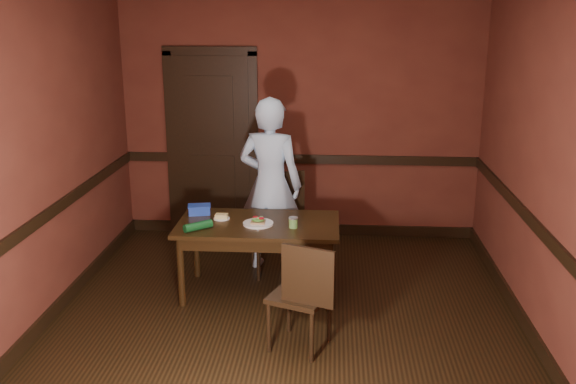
# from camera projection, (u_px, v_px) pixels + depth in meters

# --- Properties ---
(floor) EXTENTS (4.00, 4.50, 0.01)m
(floor) POSITION_uv_depth(u_px,v_px,m) (285.00, 323.00, 5.40)
(floor) COLOR black
(floor) RESTS_ON ground
(wall_back) EXTENTS (4.00, 0.02, 2.70)m
(wall_back) POSITION_uv_depth(u_px,v_px,m) (300.00, 120.00, 7.18)
(wall_back) COLOR #5C271C
(wall_back) RESTS_ON ground
(wall_front) EXTENTS (4.00, 0.02, 2.70)m
(wall_front) POSITION_uv_depth(u_px,v_px,m) (246.00, 288.00, 2.87)
(wall_front) COLOR #5C271C
(wall_front) RESTS_ON ground
(wall_left) EXTENTS (0.02, 4.50, 2.70)m
(wall_left) POSITION_uv_depth(u_px,v_px,m) (38.00, 163.00, 5.16)
(wall_left) COLOR #5C271C
(wall_left) RESTS_ON ground
(wall_right) EXTENTS (0.02, 4.50, 2.70)m
(wall_right) POSITION_uv_depth(u_px,v_px,m) (546.00, 172.00, 4.89)
(wall_right) COLOR #5C271C
(wall_right) RESTS_ON ground
(dado_back) EXTENTS (4.00, 0.03, 0.10)m
(dado_back) POSITION_uv_depth(u_px,v_px,m) (300.00, 159.00, 7.29)
(dado_back) COLOR black
(dado_back) RESTS_ON ground
(dado_left) EXTENTS (0.03, 4.50, 0.10)m
(dado_left) POSITION_uv_depth(u_px,v_px,m) (45.00, 216.00, 5.29)
(dado_left) COLOR black
(dado_left) RESTS_ON ground
(dado_right) EXTENTS (0.03, 4.50, 0.10)m
(dado_right) POSITION_uv_depth(u_px,v_px,m) (538.00, 228.00, 5.01)
(dado_right) COLOR black
(dado_right) RESTS_ON ground
(baseboard_back) EXTENTS (4.00, 0.03, 0.12)m
(baseboard_back) POSITION_uv_depth(u_px,v_px,m) (300.00, 229.00, 7.52)
(baseboard_back) COLOR black
(baseboard_back) RESTS_ON ground
(baseboard_left) EXTENTS (0.03, 4.50, 0.12)m
(baseboard_left) POSITION_uv_depth(u_px,v_px,m) (55.00, 309.00, 5.52)
(baseboard_left) COLOR black
(baseboard_left) RESTS_ON ground
(baseboard_right) EXTENTS (0.03, 4.50, 0.12)m
(baseboard_right) POSITION_uv_depth(u_px,v_px,m) (527.00, 325.00, 5.24)
(baseboard_right) COLOR black
(baseboard_right) RESTS_ON ground
(door) EXTENTS (1.05, 0.07, 2.20)m
(door) POSITION_uv_depth(u_px,v_px,m) (212.00, 142.00, 7.29)
(door) COLOR black
(door) RESTS_ON ground
(dining_table) EXTENTS (1.46, 0.83, 0.68)m
(dining_table) POSITION_uv_depth(u_px,v_px,m) (259.00, 258.00, 5.90)
(dining_table) COLOR black
(dining_table) RESTS_ON floor
(chair_far) EXTENTS (0.56, 0.56, 0.98)m
(chair_far) POSITION_uv_depth(u_px,v_px,m) (275.00, 225.00, 6.34)
(chair_far) COLOR black
(chair_far) RESTS_ON floor
(chair_near) EXTENTS (0.54, 0.54, 0.89)m
(chair_near) POSITION_uv_depth(u_px,v_px,m) (300.00, 294.00, 4.91)
(chair_near) COLOR black
(chair_near) RESTS_ON floor
(person) EXTENTS (0.71, 0.54, 1.74)m
(person) POSITION_uv_depth(u_px,v_px,m) (270.00, 185.00, 6.33)
(person) COLOR #B0D1EE
(person) RESTS_ON floor
(sandwich_plate) EXTENTS (0.27, 0.27, 0.07)m
(sandwich_plate) POSITION_uv_depth(u_px,v_px,m) (258.00, 222.00, 5.75)
(sandwich_plate) COLOR white
(sandwich_plate) RESTS_ON dining_table
(sauce_jar) EXTENTS (0.08, 0.08, 0.10)m
(sauce_jar) POSITION_uv_depth(u_px,v_px,m) (293.00, 222.00, 5.65)
(sauce_jar) COLOR #629A45
(sauce_jar) RESTS_ON dining_table
(cheese_saucer) EXTENTS (0.15, 0.15, 0.05)m
(cheese_saucer) POSITION_uv_depth(u_px,v_px,m) (222.00, 217.00, 5.90)
(cheese_saucer) COLOR white
(cheese_saucer) RESTS_ON dining_table
(food_tub) EXTENTS (0.23, 0.18, 0.09)m
(food_tub) POSITION_uv_depth(u_px,v_px,m) (199.00, 210.00, 6.03)
(food_tub) COLOR blue
(food_tub) RESTS_ON dining_table
(wrapped_veg) EXTENTS (0.25, 0.23, 0.07)m
(wrapped_veg) POSITION_uv_depth(u_px,v_px,m) (198.00, 226.00, 5.60)
(wrapped_veg) COLOR #11481D
(wrapped_veg) RESTS_ON dining_table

